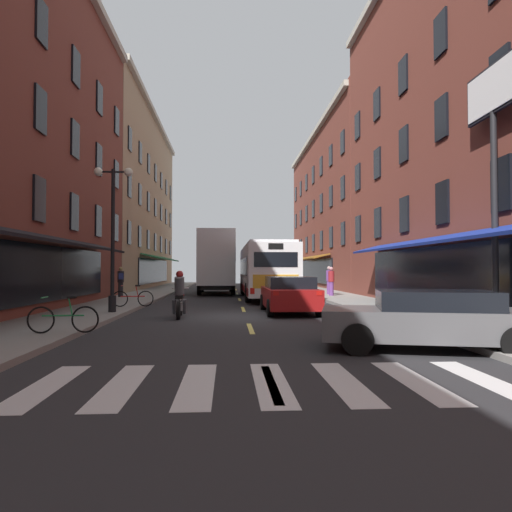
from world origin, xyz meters
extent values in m
cube|color=#28282B|center=(0.00, 0.00, -0.05)|extent=(34.80, 80.00, 0.10)
cube|color=#DBCC4C|center=(0.00, -10.00, 0.00)|extent=(0.14, 2.40, 0.01)
cube|color=#DBCC4C|center=(0.00, -3.50, 0.00)|extent=(0.14, 2.40, 0.01)
cube|color=#DBCC4C|center=(0.00, 3.00, 0.00)|extent=(0.14, 2.40, 0.01)
cube|color=#DBCC4C|center=(0.00, 9.50, 0.00)|extent=(0.14, 2.40, 0.01)
cube|color=#DBCC4C|center=(0.00, 16.00, 0.00)|extent=(0.14, 2.40, 0.01)
cube|color=#DBCC4C|center=(0.00, 22.50, 0.00)|extent=(0.14, 2.40, 0.01)
cube|color=#DBCC4C|center=(0.00, 29.00, 0.00)|extent=(0.14, 2.40, 0.01)
cube|color=#DBCC4C|center=(0.00, 35.50, 0.00)|extent=(0.14, 2.40, 0.01)
cube|color=silver|center=(-3.30, -10.00, 0.00)|extent=(0.50, 2.80, 0.01)
cube|color=silver|center=(-2.20, -10.00, 0.00)|extent=(0.50, 2.80, 0.01)
cube|color=silver|center=(-1.10, -10.00, 0.00)|extent=(0.50, 2.80, 0.01)
cube|color=silver|center=(0.00, -10.00, 0.00)|extent=(0.50, 2.80, 0.01)
cube|color=silver|center=(1.10, -10.00, 0.00)|extent=(0.50, 2.80, 0.01)
cube|color=silver|center=(2.20, -10.00, 0.00)|extent=(0.50, 2.80, 0.01)
cube|color=silver|center=(3.30, -10.00, 0.00)|extent=(0.50, 2.80, 0.01)
cube|color=gray|center=(-5.90, 0.00, 0.07)|extent=(3.00, 80.00, 0.14)
cube|color=gray|center=(5.90, 0.00, 0.07)|extent=(3.00, 80.00, 0.14)
cube|color=black|center=(-7.36, 0.00, 1.55)|extent=(0.10, 16.00, 2.10)
cube|color=black|center=(-6.65, 0.00, 2.75)|extent=(1.38, 14.93, 0.44)
cube|color=black|center=(-7.36, 0.00, 4.20)|extent=(0.10, 1.00, 1.60)
cube|color=black|center=(-7.36, 3.81, 4.20)|extent=(0.10, 1.00, 1.60)
cube|color=black|center=(-7.36, 7.62, 4.20)|extent=(0.10, 1.00, 1.60)
cube|color=black|center=(-7.36, 11.43, 4.20)|extent=(0.10, 1.00, 1.60)
cube|color=black|center=(-7.36, 0.00, 7.40)|extent=(0.10, 1.00, 1.60)
cube|color=black|center=(-7.36, 3.81, 7.40)|extent=(0.10, 1.00, 1.60)
cube|color=black|center=(-7.36, 7.62, 7.40)|extent=(0.10, 1.00, 1.60)
cube|color=black|center=(-7.36, 11.43, 7.40)|extent=(0.10, 1.00, 1.60)
cube|color=black|center=(-7.36, 0.00, 10.60)|extent=(0.10, 1.00, 1.60)
cube|color=black|center=(-7.36, 3.81, 10.60)|extent=(0.10, 1.00, 1.60)
cube|color=black|center=(-7.36, 7.62, 10.60)|extent=(0.10, 1.00, 1.60)
cube|color=black|center=(-7.36, 11.43, 10.60)|extent=(0.10, 1.00, 1.60)
cube|color=#9E8466|center=(-11.40, 26.67, 7.97)|extent=(8.00, 26.57, 15.94)
cube|color=#B2AD9E|center=(-7.30, 26.67, 15.59)|extent=(0.44, 26.07, 0.40)
cube|color=black|center=(-7.36, 26.67, 1.55)|extent=(0.10, 16.00, 2.10)
cube|color=#1E6638|center=(-6.65, 26.67, 2.75)|extent=(1.38, 14.93, 0.44)
cube|color=black|center=(-7.36, 15.24, 4.20)|extent=(0.10, 1.00, 1.60)
cube|color=black|center=(-7.36, 19.05, 4.20)|extent=(0.10, 1.00, 1.60)
cube|color=black|center=(-7.36, 22.86, 4.20)|extent=(0.10, 1.00, 1.60)
cube|color=black|center=(-7.36, 26.67, 4.20)|extent=(0.10, 1.00, 1.60)
cube|color=black|center=(-7.36, 30.48, 4.20)|extent=(0.10, 1.00, 1.60)
cube|color=black|center=(-7.36, 34.29, 4.20)|extent=(0.10, 1.00, 1.60)
cube|color=black|center=(-7.36, 38.10, 4.20)|extent=(0.10, 1.00, 1.60)
cube|color=black|center=(-7.36, 15.24, 7.40)|extent=(0.10, 1.00, 1.60)
cube|color=black|center=(-7.36, 19.05, 7.40)|extent=(0.10, 1.00, 1.60)
cube|color=black|center=(-7.36, 22.86, 7.40)|extent=(0.10, 1.00, 1.60)
cube|color=black|center=(-7.36, 26.67, 7.40)|extent=(0.10, 1.00, 1.60)
cube|color=black|center=(-7.36, 30.48, 7.40)|extent=(0.10, 1.00, 1.60)
cube|color=black|center=(-7.36, 34.29, 7.40)|extent=(0.10, 1.00, 1.60)
cube|color=black|center=(-7.36, 38.10, 7.40)|extent=(0.10, 1.00, 1.60)
cube|color=black|center=(-7.36, 15.24, 10.60)|extent=(0.10, 1.00, 1.60)
cube|color=black|center=(-7.36, 19.05, 10.60)|extent=(0.10, 1.00, 1.60)
cube|color=black|center=(-7.36, 22.86, 10.60)|extent=(0.10, 1.00, 1.60)
cube|color=black|center=(-7.36, 26.67, 10.60)|extent=(0.10, 1.00, 1.60)
cube|color=black|center=(-7.36, 30.48, 10.60)|extent=(0.10, 1.00, 1.60)
cube|color=black|center=(-7.36, 34.29, 10.60)|extent=(0.10, 1.00, 1.60)
cube|color=black|center=(-7.36, 38.10, 10.60)|extent=(0.10, 1.00, 1.60)
cube|color=black|center=(7.36, 0.00, 1.55)|extent=(0.10, 16.00, 2.10)
cube|color=navy|center=(6.65, 0.00, 2.75)|extent=(1.38, 14.93, 0.44)
cube|color=black|center=(7.36, -3.81, 4.20)|extent=(0.10, 1.00, 1.60)
cube|color=black|center=(7.36, 0.00, 4.20)|extent=(0.10, 1.00, 1.60)
cube|color=black|center=(7.36, 3.81, 4.20)|extent=(0.10, 1.00, 1.60)
cube|color=black|center=(7.36, 7.62, 4.20)|extent=(0.10, 1.00, 1.60)
cube|color=black|center=(7.36, 11.43, 4.20)|extent=(0.10, 1.00, 1.60)
cube|color=black|center=(7.36, -3.81, 7.40)|extent=(0.10, 1.00, 1.60)
cube|color=black|center=(7.36, 0.00, 7.40)|extent=(0.10, 1.00, 1.60)
cube|color=black|center=(7.36, 3.81, 7.40)|extent=(0.10, 1.00, 1.60)
cube|color=black|center=(7.36, 7.62, 7.40)|extent=(0.10, 1.00, 1.60)
cube|color=black|center=(7.36, 11.43, 7.40)|extent=(0.10, 1.00, 1.60)
cube|color=black|center=(7.36, 0.00, 10.60)|extent=(0.10, 1.00, 1.60)
cube|color=black|center=(7.36, 3.81, 10.60)|extent=(0.10, 1.00, 1.60)
cube|color=black|center=(7.36, 7.62, 10.60)|extent=(0.10, 1.00, 1.60)
cube|color=black|center=(7.36, 11.43, 10.60)|extent=(0.10, 1.00, 1.60)
cube|color=brown|center=(11.40, 26.67, 7.29)|extent=(8.00, 26.57, 14.57)
cube|color=#B2AD9E|center=(7.30, 26.67, 14.22)|extent=(0.44, 26.07, 0.40)
cube|color=black|center=(7.36, 26.67, 1.55)|extent=(0.10, 16.00, 2.10)
cube|color=brown|center=(6.65, 26.67, 2.75)|extent=(1.38, 14.93, 0.44)
cube|color=black|center=(7.36, 15.24, 4.20)|extent=(0.10, 1.00, 1.60)
cube|color=black|center=(7.36, 19.05, 4.20)|extent=(0.10, 1.00, 1.60)
cube|color=black|center=(7.36, 22.86, 4.20)|extent=(0.10, 1.00, 1.60)
cube|color=black|center=(7.36, 26.67, 4.20)|extent=(0.10, 1.00, 1.60)
cube|color=black|center=(7.36, 30.48, 4.20)|extent=(0.10, 1.00, 1.60)
cube|color=black|center=(7.36, 34.29, 4.20)|extent=(0.10, 1.00, 1.60)
cube|color=black|center=(7.36, 38.10, 4.20)|extent=(0.10, 1.00, 1.60)
cube|color=black|center=(7.36, 15.24, 7.40)|extent=(0.10, 1.00, 1.60)
cube|color=black|center=(7.36, 19.05, 7.40)|extent=(0.10, 1.00, 1.60)
cube|color=black|center=(7.36, 22.86, 7.40)|extent=(0.10, 1.00, 1.60)
cube|color=black|center=(7.36, 26.67, 7.40)|extent=(0.10, 1.00, 1.60)
cube|color=black|center=(7.36, 30.48, 7.40)|extent=(0.10, 1.00, 1.60)
cube|color=black|center=(7.36, 34.29, 7.40)|extent=(0.10, 1.00, 1.60)
cube|color=black|center=(7.36, 38.10, 7.40)|extent=(0.10, 1.00, 1.60)
cube|color=black|center=(7.36, 15.24, 10.60)|extent=(0.10, 1.00, 1.60)
cube|color=black|center=(7.36, 19.05, 10.60)|extent=(0.10, 1.00, 1.60)
cube|color=black|center=(7.36, 22.86, 10.60)|extent=(0.10, 1.00, 1.60)
cube|color=black|center=(7.36, 26.67, 10.60)|extent=(0.10, 1.00, 1.60)
cube|color=black|center=(7.36, 30.48, 10.60)|extent=(0.10, 1.00, 1.60)
cube|color=black|center=(7.36, 34.29, 10.60)|extent=(0.10, 1.00, 1.60)
cube|color=black|center=(7.36, 38.10, 10.60)|extent=(0.10, 1.00, 1.60)
cylinder|color=black|center=(7.05, -3.96, 3.22)|extent=(0.18, 0.18, 6.17)
cylinder|color=black|center=(7.05, -3.96, 0.26)|extent=(0.40, 0.40, 0.24)
cube|color=black|center=(7.05, -3.96, 6.96)|extent=(0.10, 2.71, 1.46)
cube|color=white|center=(6.99, -3.96, 6.96)|extent=(0.04, 2.55, 1.30)
cube|color=white|center=(7.11, -3.96, 6.96)|extent=(0.04, 2.55, 1.30)
cube|color=silver|center=(1.54, 10.70, 1.68)|extent=(2.61, 11.96, 2.65)
cube|color=silver|center=(1.54, 10.70, 3.06)|extent=(2.41, 10.76, 0.16)
cube|color=black|center=(1.54, 11.00, 1.86)|extent=(2.64, 9.56, 0.96)
cube|color=maroon|center=(1.54, 10.70, 0.60)|extent=(2.64, 11.56, 0.36)
cube|color=black|center=(1.51, 16.64, 1.86)|extent=(2.25, 0.13, 1.10)
cube|color=black|center=(1.57, 4.77, 2.16)|extent=(2.05, 0.13, 0.70)
cube|color=gold|center=(1.57, 4.76, 1.14)|extent=(2.15, 0.11, 0.64)
cube|color=black|center=(1.57, 4.76, 2.78)|extent=(0.70, 0.10, 0.28)
cube|color=red|center=(0.48, 4.74, 0.70)|extent=(0.20, 0.08, 0.28)
cube|color=red|center=(2.67, 4.76, 0.70)|extent=(0.20, 0.08, 0.28)
cylinder|color=black|center=(0.35, 14.67, 0.50)|extent=(0.31, 1.00, 1.00)
cylinder|color=black|center=(2.70, 14.68, 0.50)|extent=(0.31, 1.00, 1.00)
cylinder|color=black|center=(0.39, 7.22, 0.50)|extent=(0.31, 1.00, 1.00)
cylinder|color=black|center=(2.74, 7.24, 0.50)|extent=(0.31, 1.00, 1.00)
cube|color=white|center=(-1.51, 18.70, 1.55)|extent=(2.34, 2.26, 2.40)
cube|color=black|center=(-1.53, 19.77, 2.40)|extent=(2.00, 0.14, 0.80)
cube|color=white|center=(-1.44, 14.69, 2.47)|extent=(2.50, 5.84, 3.54)
cube|color=navy|center=(-0.22, 14.71, 2.65)|extent=(0.12, 3.48, 0.90)
cube|color=black|center=(-1.46, 15.80, 0.55)|extent=(2.04, 7.64, 0.24)
cylinder|color=black|center=(-2.60, 18.48, 0.45)|extent=(0.30, 0.90, 0.90)
cylinder|color=black|center=(-0.40, 18.52, 0.45)|extent=(0.30, 0.90, 0.90)
cylinder|color=black|center=(-2.52, 13.80, 0.45)|extent=(0.30, 0.90, 0.90)
cylinder|color=black|center=(-0.32, 13.84, 0.45)|extent=(0.30, 0.90, 0.90)
cube|color=maroon|center=(-1.32, 24.97, 0.59)|extent=(1.85, 4.42, 0.69)
cube|color=black|center=(-1.32, 24.79, 1.12)|extent=(1.68, 2.39, 0.42)
cube|color=red|center=(-2.04, 22.78, 0.83)|extent=(0.20, 0.06, 0.14)
cube|color=red|center=(-0.57, 22.79, 0.83)|extent=(0.20, 0.06, 0.14)
cylinder|color=black|center=(-2.19, 26.47, 0.32)|extent=(0.22, 0.64, 0.64)
cylinder|color=black|center=(-0.46, 26.48, 0.32)|extent=(0.22, 0.64, 0.64)
cylinder|color=black|center=(-2.17, 23.46, 0.32)|extent=(0.22, 0.64, 0.64)
cylinder|color=black|center=(-0.45, 23.47, 0.32)|extent=(0.22, 0.64, 0.64)
cube|color=#515154|center=(3.54, -7.37, 0.55)|extent=(4.64, 2.79, 0.62)
cube|color=black|center=(3.71, -7.41, 1.05)|extent=(2.66, 2.17, 0.42)
cylinder|color=black|center=(1.92, -7.86, 0.32)|extent=(0.67, 0.36, 0.64)
cylinder|color=black|center=(2.32, -6.18, 0.32)|extent=(0.67, 0.36, 0.64)
cylinder|color=black|center=(5.17, -6.87, 0.32)|extent=(0.67, 0.36, 0.64)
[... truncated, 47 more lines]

